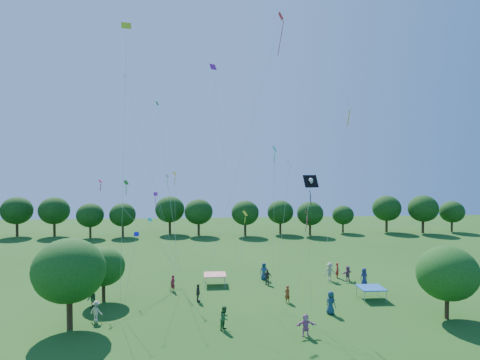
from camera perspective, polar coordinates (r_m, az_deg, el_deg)
name	(u,v)px	position (r m, az deg, el deg)	size (l,w,h in m)	color
near_tree_west	(69,271)	(34.62, -21.84, -11.16)	(5.29, 5.29, 6.74)	#422B19
near_tree_north	(103,267)	(40.55, -17.76, -10.95)	(3.79, 3.79, 4.84)	#422B19
near_tree_east	(447,273)	(38.10, 25.93, -11.13)	(4.74, 4.74, 5.76)	#422B19
treeline	(210,211)	(74.53, -4.00, -4.21)	(88.01, 8.77, 6.77)	#422B19
tent_red_stripe	(215,275)	(44.40, -3.38, -12.49)	(2.20, 2.20, 1.10)	red
tent_blue	(371,288)	(41.58, 17.09, -13.58)	(2.20, 2.20, 1.10)	#1A56A9
crowd_person_0	(331,303)	(36.92, 12.00, -15.71)	(0.93, 0.50, 1.88)	#1A334C
crowd_person_1	(337,270)	(48.08, 12.86, -11.67)	(0.61, 0.39, 1.64)	maroon
crowd_person_2	(92,299)	(39.32, -19.17, -14.77)	(0.86, 0.47, 1.75)	#255728
crowd_person_3	(96,311)	(36.46, -18.63, -16.23)	(1.05, 0.47, 1.60)	beige
crowd_person_4	(267,277)	(44.59, 3.63, -12.76)	(0.92, 0.42, 1.57)	#3C3430
crowd_person_5	(348,273)	(47.19, 14.16, -11.99)	(1.47, 0.53, 1.58)	#894F72
crowd_person_6	(264,271)	(46.34, 3.20, -12.05)	(0.88, 0.48, 1.79)	navy
crowd_person_7	(287,294)	(39.25, 6.32, -14.87)	(0.57, 0.37, 1.52)	maroon
crowd_person_8	(225,318)	(33.11, -2.06, -17.90)	(0.86, 0.47, 1.75)	#275B2C
crowd_person_9	(330,272)	(46.76, 11.89, -11.88)	(1.26, 0.57, 1.93)	tan
crowd_person_10	(198,293)	(39.35, -5.62, -14.77)	(0.94, 0.43, 1.60)	#3B332F
crowd_person_11	(306,325)	(32.35, 8.76, -18.58)	(1.46, 0.52, 1.57)	#A86295
crowd_person_12	(364,276)	(46.23, 16.22, -12.23)	(0.83, 0.45, 1.69)	navy
crowd_person_13	(173,283)	(42.71, -8.95, -13.45)	(0.59, 0.38, 1.57)	maroon
pirate_kite	(311,183)	(35.06, 9.40, -0.39)	(2.64, 4.03, 10.03)	black
red_high_kite	(267,71)	(38.09, 3.56, 14.27)	(7.31, 3.71, 24.19)	red
small_kite_0	(122,207)	(42.60, -15.50, -3.43)	(7.53, 2.29, 9.48)	red
small_kite_1	(343,144)	(31.32, 13.56, 4.75)	(1.94, 2.57, 15.37)	#EEA40C
small_kite_2	(125,93)	(31.65, -15.11, 11.18)	(1.66, 3.80, 20.63)	#A4CD12
small_kite_3	(164,155)	(43.97, -10.08, 3.24)	(2.43, 1.21, 17.31)	#3A971B
small_kite_4	(134,249)	(34.16, -13.96, -8.93)	(1.34, 1.22, 5.75)	#1514CA
small_kite_5	(218,107)	(45.74, -2.95, 9.72)	(3.04, 0.95, 21.51)	#9E1A8C
small_kite_6	(170,198)	(45.79, -9.32, -2.44)	(1.70, 3.50, 9.83)	silver
small_kite_7	(155,229)	(44.40, -11.31, -6.45)	(2.96, 0.48, 5.48)	#0DC495
small_kite_8	(307,231)	(32.23, 8.98, -6.68)	(0.85, 1.40, 7.49)	red
small_kite_9	(175,193)	(42.99, -8.68, -1.74)	(0.41, 1.12, 10.20)	#FFAB0D
small_kite_10	(245,218)	(48.73, 0.61, -5.13)	(1.32, 3.96, 5.61)	yellow
small_kite_11	(135,199)	(44.28, -13.86, -2.52)	(5.18, 0.58, 9.31)	#2E8919
small_kite_12	(288,182)	(36.20, 6.35, -0.22)	(1.26, 1.20, 11.25)	#147BCB
small_kite_13	(159,209)	(48.04, -10.76, -3.81)	(2.80, 5.81, 7.80)	#A91CA6
small_kite_14	(138,125)	(46.72, -13.41, 7.14)	(6.23, 4.48, 20.69)	white
small_kite_15	(274,174)	(36.64, 4.60, 0.76)	(0.49, 0.64, 12.48)	#0DC899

